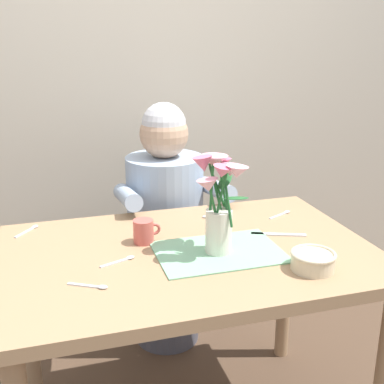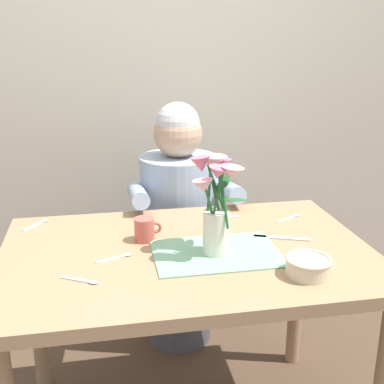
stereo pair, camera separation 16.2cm
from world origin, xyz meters
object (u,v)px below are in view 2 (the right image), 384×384
Objects in this scene: ceramic_bowl at (308,266)px; ceramic_mug at (145,229)px; dinner_knife at (282,238)px; seated_person at (179,229)px; flower_vase at (216,198)px.

ceramic_mug reaches higher than ceramic_bowl.
seated_person is at bearing 135.29° from dinner_knife.
ceramic_bowl is at bearing -37.75° from ceramic_mug.
ceramic_mug is (-0.20, -0.51, 0.22)m from seated_person.
seated_person is 3.57× the size of flower_vase.
ceramic_bowl is 0.56m from ceramic_mug.
seated_person is 12.20× the size of ceramic_mug.
ceramic_mug reaches higher than dinner_knife.
flower_vase reaches higher than ceramic_bowl.
ceramic_mug is (-0.21, 0.14, -0.15)m from flower_vase.
ceramic_bowl reaches higher than dinner_knife.
seated_person is 5.97× the size of dinner_knife.
ceramic_bowl is (0.23, -0.20, -0.16)m from flower_vase.
ceramic_mug is (-0.46, 0.07, 0.04)m from dinner_knife.
ceramic_mug is at bearing 145.77° from flower_vase.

